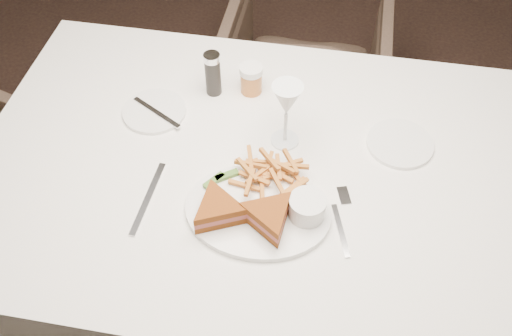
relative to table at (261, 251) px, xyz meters
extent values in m
cube|color=white|center=(0.00, 0.00, 0.00)|extent=(1.46, 1.05, 0.75)
imported|color=#46352B|center=(-0.08, 0.90, -0.06)|extent=(0.66, 0.63, 0.62)
ellipsoid|color=white|center=(0.03, -0.13, 0.38)|extent=(0.35, 0.28, 0.01)
cube|color=silver|center=(-0.22, -0.16, 0.38)|extent=(0.03, 0.21, 0.00)
cylinder|color=white|center=(-0.31, 0.09, 0.38)|extent=(0.16, 0.16, 0.01)
cylinder|color=white|center=(0.30, 0.16, 0.38)|extent=(0.16, 0.16, 0.01)
cylinder|color=black|center=(-0.19, 0.21, 0.44)|extent=(0.04, 0.04, 0.12)
cylinder|color=#AC6129|center=(-0.10, 0.24, 0.42)|extent=(0.06, 0.06, 0.08)
cube|color=#416A25|center=(-0.06, -0.07, 0.40)|extent=(0.05, 0.05, 0.01)
cube|color=#416A25|center=(-0.09, -0.09, 0.40)|extent=(0.04, 0.06, 0.01)
cylinder|color=white|center=(0.13, -0.11, 0.42)|extent=(0.08, 0.08, 0.05)
camera|label=1|loc=(0.23, -0.82, 1.39)|focal=40.00mm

